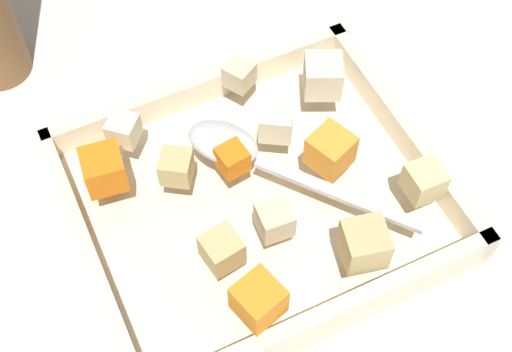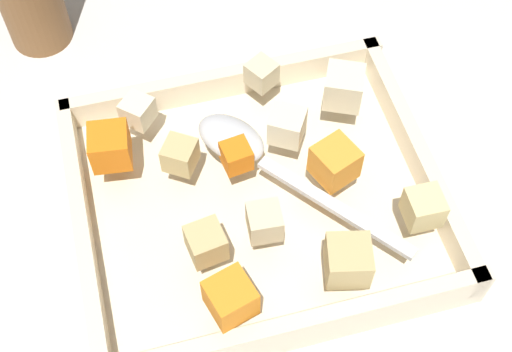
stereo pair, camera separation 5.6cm
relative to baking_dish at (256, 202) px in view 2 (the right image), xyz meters
name	(u,v)px [view 2 (the right image)]	position (x,y,z in m)	size (l,w,h in m)	color
ground_plane	(255,195)	(0.00, -0.01, -0.01)	(4.00, 4.00, 0.00)	beige
baking_dish	(256,202)	(0.00, 0.00, 0.00)	(0.29, 0.25, 0.04)	beige
carrot_chunk_center	(335,162)	(-0.06, 0.01, 0.05)	(0.03, 0.03, 0.03)	orange
carrot_chunk_mid_right	(236,156)	(0.01, -0.02, 0.04)	(0.02, 0.02, 0.02)	orange
carrot_chunk_rim_edge	(231,298)	(0.04, 0.10, 0.05)	(0.03, 0.03, 0.03)	orange
carrot_chunk_corner_ne	(110,146)	(0.11, -0.05, 0.05)	(0.03, 0.03, 0.03)	orange
potato_chunk_heap_top	(262,74)	(-0.03, -0.10, 0.04)	(0.02, 0.02, 0.02)	beige
potato_chunk_near_left	(206,243)	(0.05, 0.05, 0.04)	(0.03, 0.03, 0.03)	tan
potato_chunk_corner_se	(423,208)	(-0.12, 0.06, 0.04)	(0.03, 0.03, 0.03)	#E0CC89
potato_chunk_under_handle	(348,261)	(-0.04, 0.09, 0.05)	(0.03, 0.03, 0.03)	tan
potato_chunk_corner_nw	(287,126)	(-0.04, -0.04, 0.04)	(0.03, 0.03, 0.03)	beige
potato_chunk_heap_side	(264,222)	(0.00, 0.04, 0.04)	(0.03, 0.03, 0.03)	beige
potato_chunk_near_right	(180,155)	(0.05, -0.03, 0.04)	(0.02, 0.02, 0.02)	tan
potato_chunk_mid_left	(344,87)	(-0.09, -0.06, 0.05)	(0.03, 0.03, 0.03)	beige
potato_chunk_front_center	(138,111)	(0.08, -0.09, 0.04)	(0.02, 0.02, 0.02)	beige
serving_spoon	(244,147)	(0.00, -0.03, 0.04)	(0.15, 0.17, 0.02)	silver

